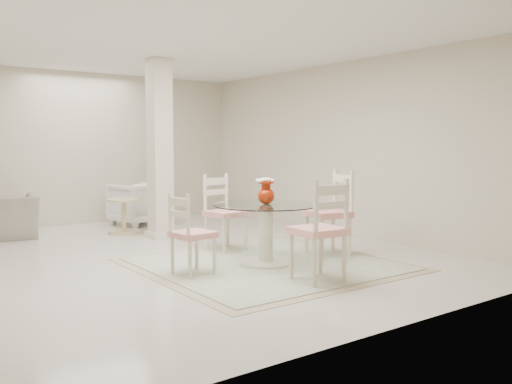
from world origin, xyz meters
TOP-DOWN VIEW (x-y plane):
  - ground at (0.00, 0.00)m, footprint 7.00×7.00m
  - room_shell at (0.00, 0.00)m, footprint 6.02×7.02m
  - column at (0.50, 1.30)m, footprint 0.30×0.30m
  - area_rug at (0.67, -1.13)m, footprint 2.82×2.82m
  - dining_table at (0.67, -1.13)m, footprint 1.25×1.25m
  - red_vase at (0.67, -1.13)m, footprint 0.24×0.20m
  - dining_chair_east at (1.70, -1.20)m, footprint 0.58×0.58m
  - dining_chair_north at (0.71, -0.11)m, footprint 0.51×0.51m
  - dining_chair_west at (-0.34, -1.09)m, footprint 0.44×0.44m
  - dining_chair_south at (0.61, -2.16)m, footprint 0.51×0.51m
  - recliner_taupe at (-1.47, 2.65)m, footprint 1.15×1.05m
  - armchair_white at (0.78, 2.79)m, footprint 0.97×0.99m
  - side_table at (0.21, 2.04)m, footprint 0.53×0.53m

SIDE VIEW (x-z plane):
  - ground at x=0.00m, z-range 0.00..0.00m
  - area_rug at x=0.67m, z-range 0.00..0.02m
  - side_table at x=0.21m, z-range -0.02..0.53m
  - recliner_taupe at x=-1.47m, z-range 0.00..0.66m
  - dining_table at x=0.67m, z-range 0.01..0.73m
  - armchair_white at x=0.78m, z-range 0.00..0.75m
  - dining_chair_west at x=-0.34m, z-range 0.03..1.02m
  - dining_chair_north at x=0.71m, z-range 0.03..1.16m
  - dining_chair_south at x=0.61m, z-range 0.03..1.22m
  - dining_chair_east at x=1.70m, z-range 0.03..1.24m
  - red_vase at x=0.67m, z-range 0.71..1.02m
  - column at x=0.50m, z-range 0.00..2.70m
  - room_shell at x=0.00m, z-range 0.50..3.21m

